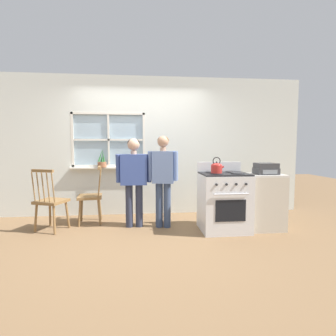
{
  "coord_description": "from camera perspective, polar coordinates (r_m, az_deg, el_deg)",
  "views": [
    {
      "loc": [
        -0.03,
        -3.8,
        1.35
      ],
      "look_at": [
        0.4,
        0.36,
        1.0
      ],
      "focal_mm": 28.0,
      "sensor_mm": 36.0,
      "label": 1
    }
  ],
  "objects": [
    {
      "name": "potted_plant",
      "position": [
        5.18,
        -14.17,
        1.16
      ],
      "size": [
        0.17,
        0.17,
        0.35
      ],
      "color": "#935B3D",
      "rests_on": "wall_back"
    },
    {
      "name": "stereo",
      "position": [
        4.49,
        20.53,
        -0.15
      ],
      "size": [
        0.34,
        0.29,
        0.18
      ],
      "color": "#38383A",
      "rests_on": "side_counter"
    },
    {
      "name": "kettle",
      "position": [
        4.06,
        10.52,
        0.1
      ],
      "size": [
        0.21,
        0.17,
        0.25
      ],
      "color": "red",
      "rests_on": "stove"
    },
    {
      "name": "stove",
      "position": [
        4.31,
        12.06,
        -7.05
      ],
      "size": [
        0.74,
        0.68,
        1.08
      ],
      "color": "silver",
      "rests_on": "ground_plane"
    },
    {
      "name": "side_counter",
      "position": [
        4.58,
        20.22,
        -6.85
      ],
      "size": [
        0.55,
        0.5,
        0.9
      ],
      "color": "beige",
      "rests_on": "ground_plane"
    },
    {
      "name": "wall_back",
      "position": [
        5.2,
        -5.15,
        4.66
      ],
      "size": [
        6.4,
        0.16,
        2.7
      ],
      "color": "silver",
      "rests_on": "ground_plane"
    },
    {
      "name": "person_teen_center",
      "position": [
        4.31,
        -1.07,
        -1.24
      ],
      "size": [
        0.51,
        0.27,
        1.52
      ],
      "rotation": [
        0.0,
        0.0,
        -0.2
      ],
      "color": "#384766",
      "rests_on": "ground_plane"
    },
    {
      "name": "chair_near_wall",
      "position": [
        4.6,
        -24.21,
        -6.73
      ],
      "size": [
        0.54,
        0.53,
        1.0
      ],
      "rotation": [
        0.0,
        0.0,
        2.77
      ],
      "color": "olive",
      "rests_on": "ground_plane"
    },
    {
      "name": "person_elderly_left",
      "position": [
        4.36,
        -7.44,
        -1.24
      ],
      "size": [
        0.58,
        0.22,
        1.48
      ],
      "rotation": [
        0.0,
        0.0,
        -0.01
      ],
      "color": "#2D3347",
      "rests_on": "ground_plane"
    },
    {
      "name": "ground_plane",
      "position": [
        4.04,
        -5.33,
        -14.78
      ],
      "size": [
        16.0,
        16.0,
        0.0
      ],
      "primitive_type": "plane",
      "color": "brown"
    },
    {
      "name": "chair_by_window",
      "position": [
        4.8,
        -16.37,
        -6.03
      ],
      "size": [
        0.45,
        0.46,
        1.0
      ],
      "rotation": [
        0.0,
        0.0,
        -1.45
      ],
      "color": "olive",
      "rests_on": "ground_plane"
    }
  ]
}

